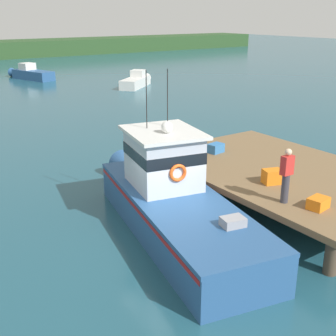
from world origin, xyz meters
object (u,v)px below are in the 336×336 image
object	(u,v)px
crate_stack_mid_dock	(318,203)
moored_boat_far_left	(30,74)
deckhand_by_the_boat	(286,175)
moored_boat_far_right	(137,81)
crate_stack_near_edge	(273,177)
main_fishing_boat	(171,198)
crate_single_far	(216,148)

from	to	relation	value
crate_stack_mid_dock	moored_boat_far_left	xyz separation A→B (m)	(4.67, 38.94, -0.81)
deckhand_by_the_boat	moored_boat_far_left	size ratio (longest dim) A/B	0.26
crate_stack_mid_dock	moored_boat_far_left	world-z (taller)	moored_boat_far_left
moored_boat_far_right	crate_stack_mid_dock	bearing A→B (deg)	-111.29
crate_stack_near_edge	main_fishing_boat	bearing A→B (deg)	158.47
deckhand_by_the_boat	moored_boat_far_right	size ratio (longest dim) A/B	0.32
crate_single_far	deckhand_by_the_boat	world-z (taller)	deckhand_by_the_boat
crate_stack_near_edge	deckhand_by_the_boat	world-z (taller)	deckhand_by_the_boat
crate_stack_near_edge	deckhand_by_the_boat	xyz separation A→B (m)	(-0.87, -1.26, 0.63)
crate_single_far	deckhand_by_the_boat	distance (m)	5.17
crate_stack_near_edge	crate_stack_mid_dock	bearing A→B (deg)	-101.18
crate_stack_near_edge	moored_boat_far_right	distance (m)	28.56
crate_single_far	deckhand_by_the_boat	xyz separation A→B (m)	(-1.56, -4.88, 0.68)
crate_single_far	moored_boat_far_right	xyz separation A→B (m)	(10.02, 22.84, -0.88)
main_fishing_boat	crate_stack_near_edge	bearing A→B (deg)	-21.53
deckhand_by_the_boat	main_fishing_boat	bearing A→B (deg)	132.20
main_fishing_boat	moored_boat_far_left	world-z (taller)	main_fishing_boat
main_fishing_boat	crate_stack_mid_dock	size ratio (longest dim) A/B	16.61
crate_stack_mid_dock	moored_boat_far_left	distance (m)	39.23
moored_boat_far_left	moored_boat_far_right	world-z (taller)	moored_boat_far_left
deckhand_by_the_boat	moored_boat_far_left	world-z (taller)	deckhand_by_the_boat
crate_stack_mid_dock	main_fishing_boat	bearing A→B (deg)	129.11
crate_stack_mid_dock	crate_stack_near_edge	world-z (taller)	crate_stack_near_edge
crate_single_far	crate_stack_near_edge	bearing A→B (deg)	-100.82
moored_boat_far_left	main_fishing_boat	bearing A→B (deg)	-101.71
crate_stack_near_edge	moored_boat_far_right	bearing A→B (deg)	67.96
crate_stack_mid_dock	moored_boat_far_right	size ratio (longest dim) A/B	0.12
crate_single_far	crate_stack_near_edge	xyz separation A→B (m)	(-0.69, -3.62, 0.05)
crate_stack_mid_dock	moored_boat_far_right	xyz separation A→B (m)	(11.13, 28.56, -0.86)
moored_boat_far_left	moored_boat_far_right	bearing A→B (deg)	-58.10
moored_boat_far_left	moored_boat_far_right	size ratio (longest dim) A/B	1.24
crate_stack_mid_dock	moored_boat_far_right	world-z (taller)	crate_stack_mid_dock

